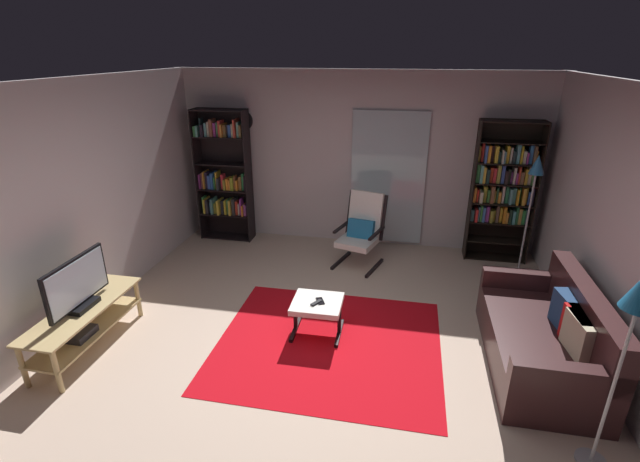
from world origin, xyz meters
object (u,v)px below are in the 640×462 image
bookshelf_near_tv (224,175)px  tv_remote (316,303)px  bookshelf_near_sofa (503,189)px  cell_phone (320,301)px  tv_stand (84,322)px  wall_clock (244,120)px  television (78,286)px  floor_lamp_by_sofa (637,309)px  lounge_armchair (362,228)px  floor_lamp_by_shelf (534,182)px  leather_sofa (547,338)px  ottoman (317,307)px

bookshelf_near_tv → tv_remote: (1.97, -2.41, -0.64)m
bookshelf_near_sofa → cell_phone: bearing=-131.9°
tv_stand → wall_clock: bearing=79.8°
television → floor_lamp_by_sofa: 4.64m
lounge_armchair → bookshelf_near_sofa: bearing=16.5°
tv_remote → wall_clock: wall_clock is taller
bookshelf_near_sofa → floor_lamp_by_shelf: size_ratio=1.19×
tv_stand → floor_lamp_by_sofa: size_ratio=0.86×
bookshelf_near_tv → tv_remote: size_ratio=14.16×
lounge_armchair → tv_remote: bearing=-98.1°
bookshelf_near_sofa → floor_lamp_by_sofa: bearing=-87.2°
television → tv_remote: bearing=16.4°
tv_remote → tv_stand: bearing=-130.9°
bookshelf_near_sofa → leather_sofa: bookshelf_near_sofa is taller
cell_phone → leather_sofa: bearing=-27.5°
television → lounge_armchair: bearing=45.1°
bookshelf_near_tv → cell_phone: 3.16m
lounge_armchair → television: bearing=-134.9°
cell_phone → floor_lamp_by_shelf: 3.09m
leather_sofa → cell_phone: 2.22m
leather_sofa → wall_clock: size_ratio=6.09×
wall_clock → tv_stand: bearing=-100.2°
television → leather_sofa: size_ratio=0.47×
leather_sofa → cell_phone: bearing=177.1°
bookshelf_near_sofa → wall_clock: size_ratio=6.86×
tv_remote → television: bearing=-131.4°
leather_sofa → floor_lamp_by_sofa: (0.09, -1.11, 1.01)m
cell_phone → wall_clock: 3.39m
television → wall_clock: wall_clock is taller
tv_stand → leather_sofa: bearing=7.8°
tv_stand → ottoman: 2.36m
tv_stand → floor_lamp_by_shelf: (4.63, 2.50, 1.01)m
tv_stand → floor_lamp_by_shelf: 5.36m
leather_sofa → floor_lamp_by_sofa: size_ratio=1.11×
ottoman → cell_phone: cell_phone is taller
wall_clock → leather_sofa: bearing=-34.4°
tv_remote → floor_lamp_by_sofa: bearing=5.4°
floor_lamp_by_sofa → floor_lamp_by_shelf: size_ratio=0.95×
tv_stand → cell_phone: size_ratio=9.81×
bookshelf_near_tv → lounge_armchair: 2.35m
bookshelf_near_sofa → floor_lamp_by_sofa: size_ratio=1.25×
floor_lamp_by_shelf → cell_phone: bearing=-143.1°
floor_lamp_by_sofa → ottoman: bearing=152.4°
lounge_armchair → cell_phone: bearing=-97.4°
tv_stand → bookshelf_near_tv: 3.18m
lounge_armchair → ottoman: size_ratio=1.94×
tv_stand → floor_lamp_by_sofa: bearing=-6.2°
cell_phone → floor_lamp_by_sofa: 2.77m
tv_remote → bookshelf_near_sofa: bearing=80.5°
floor_lamp_by_sofa → wall_clock: size_ratio=5.48×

